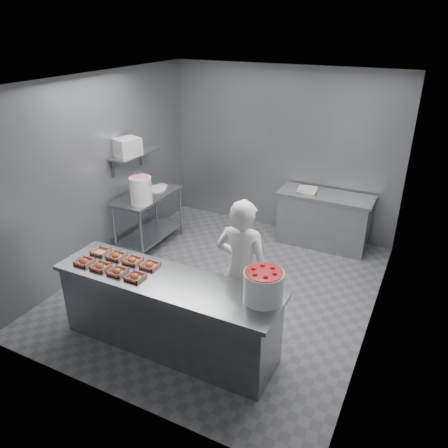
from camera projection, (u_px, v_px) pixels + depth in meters
The scene contains 24 objects.
floor at pixel (222, 287), 6.18m from camera, with size 4.50×4.50×0.00m, color #4C4C51.
ceiling at pixel (222, 81), 4.98m from camera, with size 4.50×4.50×0.00m, color white.
wall_back at pixel (282, 151), 7.40m from camera, with size 4.00×0.04×2.80m, color slate.
wall_left at pixel (101, 172), 6.39m from camera, with size 0.04×4.50×2.80m, color slate.
wall_right at pixel (385, 225), 4.77m from camera, with size 0.04×4.50×2.80m, color slate.
service_counter at pixel (168, 313), 4.90m from camera, with size 2.60×0.70×0.90m.
prep_table at pixel (148, 212), 7.08m from camera, with size 0.60×1.20×0.90m.
back_counter at pixel (323, 220), 7.16m from camera, with size 1.50×0.60×0.90m.
wall_shelf at pixel (135, 154), 6.74m from camera, with size 0.35×0.90×0.03m, color slate.
tray_0 at pixel (84, 261), 5.00m from camera, with size 0.19×0.18×0.06m.
tray_1 at pixel (100, 266), 4.91m from camera, with size 0.19×0.18×0.06m.
tray_2 at pixel (117, 271), 4.81m from camera, with size 0.19×0.18×0.06m.
tray_3 at pixel (135, 277), 4.71m from camera, with size 0.19×0.18×0.06m.
tray_4 at pixel (101, 251), 5.22m from camera, with size 0.19×0.18×0.04m.
tray_5 at pixel (116, 256), 5.13m from camera, with size 0.19×0.18×0.06m.
tray_6 at pixel (133, 260), 5.03m from camera, with size 0.19×0.18×0.06m.
tray_7 at pixel (150, 265), 4.93m from camera, with size 0.19×0.18×0.06m.
worker at pixel (242, 270), 4.95m from camera, with size 0.63×0.41×1.73m, color white.
strawberry_tub at pixel (263, 285), 4.29m from camera, with size 0.40×0.40×0.33m.
glaze_bucket at pixel (141, 190), 6.54m from camera, with size 0.34×0.33×0.50m.
bucket_lid at pixel (156, 189), 7.16m from camera, with size 0.32×0.32×0.02m, color white.
rag at pixel (162, 185), 7.31m from camera, with size 0.15×0.13×0.02m, color #CCB28C.
appliance at pixel (127, 147), 6.54m from camera, with size 0.31×0.35×0.27m, color gray.
paper_stack at pixel (308, 189), 7.08m from camera, with size 0.30×0.22×0.06m, color silver.
Camera 1 is at (2.36, -4.64, 3.46)m, focal length 35.00 mm.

